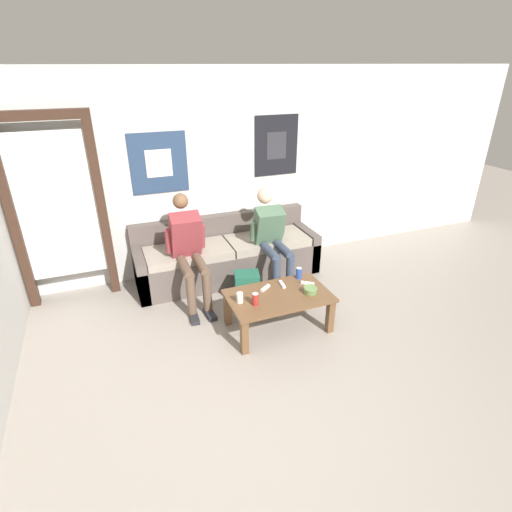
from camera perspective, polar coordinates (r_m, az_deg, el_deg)
The scene contains 15 objects.
ground_plane at distance 3.48m, azimuth 4.08°, elevation -21.62°, with size 18.00×18.00×0.00m, color gray.
wall_back at distance 5.16m, azimuth -8.98°, elevation 11.14°, with size 10.00×0.07×2.55m.
door_frame at distance 4.88m, azimuth -26.64°, elevation 6.88°, with size 1.00×0.10×2.15m.
couch at distance 5.24m, azimuth -4.12°, elevation -0.05°, with size 2.36×0.74×0.76m.
coffee_table at distance 4.18m, azimuth 3.23°, elevation -6.35°, with size 1.06×0.64×0.41m.
person_seated_adult at distance 4.63m, azimuth -9.65°, elevation 1.25°, with size 0.47×0.93×1.23m.
person_seated_teen at distance 4.93m, azimuth 2.24°, elevation 3.00°, with size 0.47×0.88×1.19m.
backpack at distance 4.71m, azimuth -1.28°, elevation -4.63°, with size 0.34×0.32×0.37m.
ceramic_bowl at distance 4.19m, azimuth 7.78°, elevation -4.79°, with size 0.15×0.15×0.06m.
pillar_candle at distance 3.99m, azimuth -2.33°, elevation -5.97°, with size 0.06×0.06×0.12m.
drink_can_blue at distance 4.44m, azimuth 6.13°, elevation -2.43°, with size 0.07×0.07×0.12m.
drink_can_red at distance 3.95m, azimuth -0.11°, elevation -6.17°, with size 0.07×0.07×0.12m.
game_controller_near_left at distance 4.23m, azimuth 1.34°, elevation -4.59°, with size 0.14×0.11×0.03m.
game_controller_near_right at distance 4.31m, azimuth 3.76°, elevation -4.05°, with size 0.05×0.15×0.03m.
game_controller_far_center at distance 4.35m, azimuth 7.38°, elevation -3.88°, with size 0.13×0.12×0.03m.
Camera 1 is at (-1.08, -2.10, 2.57)m, focal length 28.00 mm.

